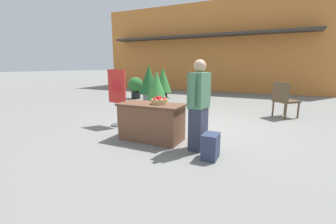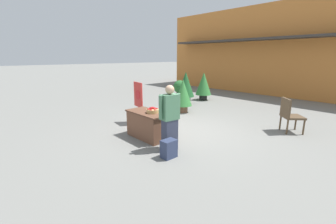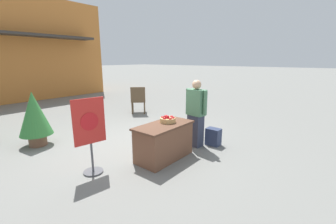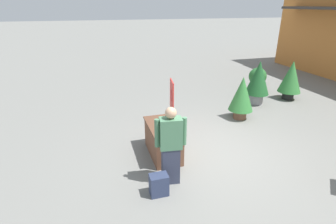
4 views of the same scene
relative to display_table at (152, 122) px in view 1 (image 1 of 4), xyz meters
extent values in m
plane|color=slate|center=(0.32, 1.14, -0.38)|extent=(120.00, 120.00, 0.00)
cube|color=#C67533|center=(-1.64, 11.89, 2.17)|extent=(13.51, 4.91, 5.10)
cube|color=#38332D|center=(-1.64, 8.99, 2.79)|extent=(11.49, 0.90, 0.12)
cube|color=brown|center=(0.00, 0.00, -0.02)|extent=(1.24, 0.61, 0.71)
cube|color=brown|center=(0.00, 0.00, 0.35)|extent=(1.32, 0.65, 0.04)
cylinder|color=tan|center=(0.17, 0.04, 0.42)|extent=(0.33, 0.33, 0.10)
sphere|color=red|center=(0.29, 0.03, 0.46)|extent=(0.08, 0.08, 0.08)
sphere|color=#A30F14|center=(0.21, 0.14, 0.46)|extent=(0.08, 0.08, 0.08)
sphere|color=#A30F14|center=(0.13, 0.14, 0.46)|extent=(0.08, 0.08, 0.08)
sphere|color=#A30F14|center=(0.05, 0.03, 0.46)|extent=(0.08, 0.08, 0.08)
sphere|color=#A30F14|center=(0.12, -0.07, 0.46)|extent=(0.08, 0.08, 0.08)
sphere|color=red|center=(0.22, -0.07, 0.46)|extent=(0.08, 0.08, 0.08)
sphere|color=red|center=(0.15, 0.06, 0.49)|extent=(0.08, 0.08, 0.08)
sphere|color=red|center=(0.15, 0.06, 0.49)|extent=(0.08, 0.08, 0.08)
sphere|color=red|center=(0.14, 0.02, 0.49)|extent=(0.08, 0.08, 0.08)
cube|color=#33384C|center=(1.03, -0.13, 0.01)|extent=(0.28, 0.37, 0.77)
cube|color=#4C7F5B|center=(1.03, -0.13, 0.70)|extent=(0.31, 0.45, 0.61)
sphere|color=tan|center=(1.03, -0.13, 1.12)|extent=(0.21, 0.21, 0.21)
cylinder|color=#4C7F5B|center=(0.99, -0.39, 0.72)|extent=(0.09, 0.09, 0.56)
cylinder|color=#4C7F5B|center=(1.06, 0.13, 0.72)|extent=(0.09, 0.09, 0.56)
cube|color=#2D3856|center=(1.34, -0.45, -0.17)|extent=(0.24, 0.34, 0.42)
cylinder|color=#4C4C51|center=(-1.33, 0.62, -0.36)|extent=(0.36, 0.36, 0.03)
cylinder|color=#4C4C51|center=(-1.33, 0.62, -0.07)|extent=(0.04, 0.04, 0.55)
cube|color=red|center=(-1.33, 0.62, 0.62)|extent=(0.58, 0.12, 0.83)
cylinder|color=red|center=(-1.33, 0.60, 0.62)|extent=(0.32, 0.06, 0.33)
cylinder|color=brown|center=(2.57, 3.82, -0.15)|extent=(0.05, 0.05, 0.45)
cylinder|color=brown|center=(2.90, 3.49, -0.15)|extent=(0.05, 0.05, 0.45)
cylinder|color=brown|center=(2.24, 3.49, -0.15)|extent=(0.05, 0.05, 0.45)
cylinder|color=brown|center=(2.57, 3.16, -0.15)|extent=(0.05, 0.05, 0.45)
cube|color=brown|center=(2.57, 3.49, 0.10)|extent=(0.78, 0.78, 0.06)
cube|color=brown|center=(2.40, 3.32, 0.40)|extent=(0.43, 0.43, 0.53)
cylinder|color=gray|center=(-2.42, 4.11, -0.19)|extent=(0.50, 0.50, 0.38)
cone|color=#1E5628|center=(-2.42, 4.11, 0.58)|extent=(0.82, 0.82, 1.16)
cylinder|color=black|center=(-3.59, 4.91, -0.23)|extent=(0.41, 0.41, 0.31)
sphere|color=#28662D|center=(-3.59, 4.91, 0.27)|extent=(0.69, 0.69, 0.69)
cylinder|color=brown|center=(-1.40, 2.87, -0.24)|extent=(0.40, 0.40, 0.28)
cone|color=#337A38|center=(-1.40, 2.87, 0.43)|extent=(0.74, 0.74, 1.05)
cylinder|color=black|center=(-2.50, 5.57, -0.23)|extent=(0.41, 0.41, 0.29)
cone|color=#337A38|center=(-2.50, 5.57, 0.48)|extent=(0.82, 0.82, 1.15)
camera|label=1|loc=(2.19, -3.88, 1.11)|focal=24.00mm
camera|label=2|loc=(4.82, -3.67, 1.88)|focal=24.00mm
camera|label=3|loc=(-3.41, -2.89, 1.70)|focal=24.00mm
camera|label=4|loc=(5.21, -1.41, 2.93)|focal=28.00mm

